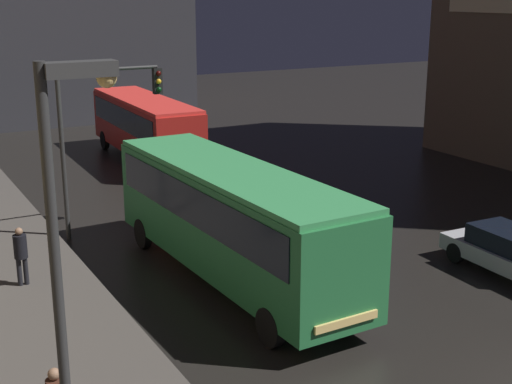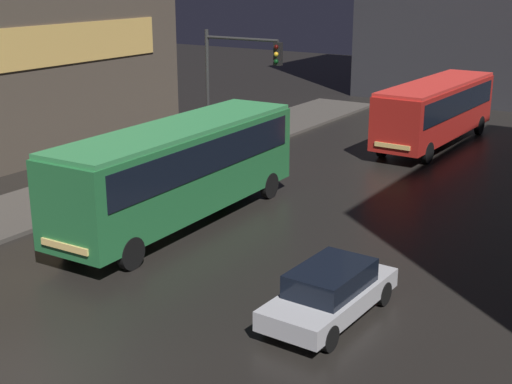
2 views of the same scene
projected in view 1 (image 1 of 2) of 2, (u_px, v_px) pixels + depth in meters
name	position (u px, v px, depth m)	size (l,w,h in m)	color
sidewalk_left	(39.00, 312.00, 18.98)	(4.00, 48.00, 0.15)	#47423D
bus_near	(232.00, 212.00, 20.65)	(2.91, 11.01, 3.45)	#236B38
bus_far	(145.00, 123.00, 35.81)	(2.76, 10.33, 3.19)	#AD1E19
car_taxi	(510.00, 251.00, 21.57)	(1.90, 4.35, 1.39)	#B7B7BC
pedestrian_mid	(21.00, 251.00, 20.27)	(0.52, 0.52, 1.73)	black
traffic_light_main	(98.00, 118.00, 24.25)	(3.72, 0.35, 6.08)	#2D2D2D
street_lamp_sidewalk	(68.00, 214.00, 11.16)	(1.25, 0.36, 7.17)	#2D2D2D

